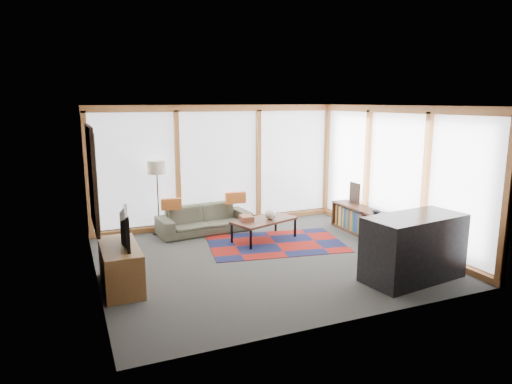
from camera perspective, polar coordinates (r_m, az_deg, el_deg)
name	(u,v)px	position (r m, az deg, el deg)	size (l,w,h in m)	color
ground	(265,258)	(7.98, 1.13, -8.29)	(5.50, 5.50, 0.00)	#30302D
room_envelope	(278,165)	(8.32, 2.71, 3.44)	(5.52, 5.02, 2.62)	#493E37
rug	(276,243)	(8.77, 2.49, -6.44)	(2.52, 1.62, 0.01)	maroon
sofa	(204,219)	(9.49, -6.48, -3.42)	(1.90, 0.74, 0.56)	#3C3C2E
pillow_left	(171,204)	(9.22, -10.56, -1.50)	(0.40, 0.12, 0.22)	#B15822
pillow_right	(236,198)	(9.63, -2.57, -0.73)	(0.43, 0.13, 0.24)	#B15822
floor_lamp	(158,198)	(9.44, -12.16, -0.69)	(0.38, 0.38, 1.51)	black
coffee_table	(264,230)	(8.93, 1.01, -4.73)	(1.26, 0.63, 0.42)	#361C10
book_stack	(246,218)	(8.78, -1.20, -3.28)	(0.23, 0.29, 0.10)	brown
vase	(270,214)	(8.86, 1.80, -2.79)	(0.23, 0.23, 0.20)	beige
bookshelf	(369,224)	(9.38, 14.00, -3.91)	(0.40, 2.17, 0.54)	#361C10
bowl_a	(389,214)	(8.91, 16.23, -2.71)	(0.18, 0.18, 0.09)	black
bowl_b	(376,211)	(9.11, 14.81, -2.36)	(0.17, 0.17, 0.08)	black
shelf_picture	(355,193)	(9.91, 12.23, -0.11)	(0.04, 0.33, 0.44)	black
tv_console	(121,266)	(7.00, -16.57, -8.91)	(0.52, 1.25, 0.63)	brown
television	(120,228)	(6.86, -16.61, -4.33)	(0.89, 0.12, 0.52)	black
bar_counter	(414,248)	(7.34, 19.09, -6.60)	(1.57, 0.73, 0.99)	black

